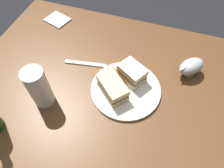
{
  "coord_description": "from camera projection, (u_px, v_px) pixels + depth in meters",
  "views": [
    {
      "loc": [
        -0.19,
        0.41,
        1.39
      ],
      "look_at": [
        -0.05,
        -0.01,
        0.75
      ],
      "focal_mm": 32.72,
      "sensor_mm": 36.0,
      "label": 1
    }
  ],
  "objects": [
    {
      "name": "napkin",
      "position": [
        57.0,
        20.0,
        1.03
      ],
      "size": [
        0.13,
        0.12,
        0.01
      ],
      "primitive_type": "cube",
      "rotation": [
        0.0,
        0.0,
        -0.3
      ],
      "color": "white",
      "rests_on": "dining_table"
    },
    {
      "name": "potato_wedge_left_edge",
      "position": [
        120.0,
        77.0,
        0.81
      ],
      "size": [
        0.04,
        0.05,
        0.01
      ],
      "primitive_type": "cube",
      "rotation": [
        0.0,
        0.0,
        0.95
      ],
      "color": "gold",
      "rests_on": "plate"
    },
    {
      "name": "fork",
      "position": [
        86.0,
        64.0,
        0.87
      ],
      "size": [
        0.18,
        0.05,
        0.01
      ],
      "primitive_type": "cube",
      "rotation": [
        0.0,
        0.0,
        0.17
      ],
      "color": "silver",
      "rests_on": "dining_table"
    },
    {
      "name": "potato_wedge_middle",
      "position": [
        124.0,
        79.0,
        0.8
      ],
      "size": [
        0.05,
        0.06,
        0.02
      ],
      "primitive_type": "cube",
      "rotation": [
        0.0,
        0.0,
        0.93
      ],
      "color": "#AD702D",
      "rests_on": "plate"
    },
    {
      "name": "pint_glass",
      "position": [
        40.0,
        89.0,
        0.71
      ],
      "size": [
        0.07,
        0.07,
        0.17
      ],
      "color": "white",
      "rests_on": "dining_table"
    },
    {
      "name": "potato_wedge_right_edge",
      "position": [
        115.0,
        87.0,
        0.78
      ],
      "size": [
        0.05,
        0.05,
        0.02
      ],
      "primitive_type": "cube",
      "rotation": [
        0.0,
        0.0,
        3.76
      ],
      "color": "#AD702D",
      "rests_on": "plate"
    },
    {
      "name": "dining_table",
      "position": [
        102.0,
        124.0,
        1.1
      ],
      "size": [
        1.09,
        0.89,
        0.72
      ],
      "primitive_type": "cube",
      "color": "brown",
      "rests_on": "ground"
    },
    {
      "name": "sandwich_half_right",
      "position": [
        113.0,
        88.0,
        0.75
      ],
      "size": [
        0.14,
        0.14,
        0.06
      ],
      "color": "beige",
      "rests_on": "plate"
    },
    {
      "name": "plate",
      "position": [
        126.0,
        89.0,
        0.79
      ],
      "size": [
        0.27,
        0.27,
        0.01
      ],
      "primitive_type": "cylinder",
      "color": "silver",
      "rests_on": "dining_table"
    },
    {
      "name": "sandwich_half_left",
      "position": [
        132.0,
        73.0,
        0.79
      ],
      "size": [
        0.12,
        0.11,
        0.07
      ],
      "color": "beige",
      "rests_on": "plate"
    },
    {
      "name": "gravy_boat",
      "position": [
        191.0,
        67.0,
        0.81
      ],
      "size": [
        0.12,
        0.13,
        0.07
      ],
      "color": "#B7B7BC",
      "rests_on": "dining_table"
    },
    {
      "name": "potato_wedge_back",
      "position": [
        112.0,
        73.0,
        0.81
      ],
      "size": [
        0.03,
        0.05,
        0.02
      ],
      "primitive_type": "cube",
      "rotation": [
        0.0,
        0.0,
        1.17
      ],
      "color": "#AD702D",
      "rests_on": "plate"
    },
    {
      "name": "potato_wedge_stray",
      "position": [
        115.0,
        86.0,
        0.78
      ],
      "size": [
        0.04,
        0.05,
        0.02
      ],
      "primitive_type": "cube",
      "rotation": [
        0.0,
        0.0,
        1.07
      ],
      "color": "#AD702D",
      "rests_on": "plate"
    },
    {
      "name": "potato_wedge_front",
      "position": [
        112.0,
        72.0,
        0.82
      ],
      "size": [
        0.04,
        0.02,
        0.01
      ],
      "primitive_type": "cube",
      "rotation": [
        0.0,
        0.0,
        3.03
      ],
      "color": "#B77F33",
      "rests_on": "plate"
    },
    {
      "name": "ground_plane",
      "position": [
        104.0,
        145.0,
        1.4
      ],
      "size": [
        6.0,
        6.0,
        0.0
      ],
      "primitive_type": "plane",
      "color": "black"
    }
  ]
}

